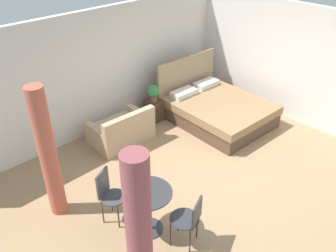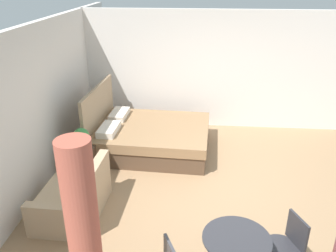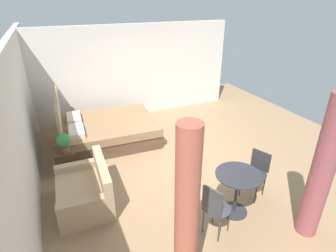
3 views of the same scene
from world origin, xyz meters
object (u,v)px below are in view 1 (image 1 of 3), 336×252
Objects in this scene: bed at (216,109)px; cafe_chair_near_window at (190,218)px; nightstand at (156,109)px; balcony_table at (148,204)px; cafe_chair_near_couch at (108,192)px; potted_plant at (153,92)px; couch at (122,131)px.

cafe_chair_near_window is at bearing -146.70° from bed.
bed reaches higher than nightstand.
cafe_chair_near_couch is at bearing 114.49° from balcony_table.
nightstand is 3.74m from cafe_chair_near_window.
nightstand is 0.65× the size of balcony_table.
nightstand is at bearing 12.15° from potted_plant.
bed is at bearing 33.30° from cafe_chair_near_window.
balcony_table is 0.66m from cafe_chair_near_couch.
couch is 2.53m from balcony_table.
balcony_table is 0.66m from cafe_chair_near_window.
bed is 3.68m from cafe_chair_near_window.
potted_plant is at bearing 10.57° from couch.
bed reaches higher than couch.
couch is (-2.12, 0.81, -0.03)m from bed.
balcony_table is at bearing -133.38° from potted_plant.
nightstand is 0.48m from potted_plant.
cafe_chair_near_couch is (-2.56, -1.82, -0.17)m from potted_plant.
nightstand is at bearing 132.06° from bed.
cafe_chair_near_couch is at bearing 113.36° from cafe_chair_near_window.
potted_plant is 0.44× the size of cafe_chair_near_couch.
bed is 3.61m from balcony_table.
bed reaches higher than cafe_chair_near_window.
couch is at bearing 71.45° from cafe_chair_near_window.
potted_plant reaches higher than balcony_table.
couch is at bearing -169.43° from potted_plant.
nightstand is at bearing 45.65° from balcony_table.
cafe_chair_near_window is 1.32m from cafe_chair_near_couch.
cafe_chair_near_window reaches higher than couch.
bed is 4.69× the size of nightstand.
cafe_chair_near_window is (-0.95, -2.83, 0.26)m from couch.
balcony_table is (-2.29, -2.42, -0.18)m from potted_plant.
bed is 1.83× the size of couch.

